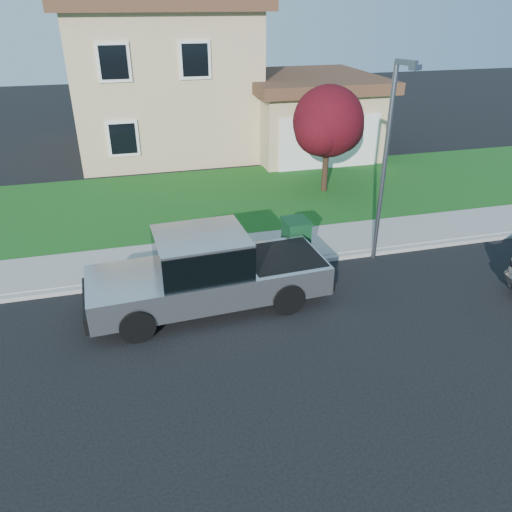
% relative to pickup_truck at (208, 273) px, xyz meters
% --- Properties ---
extents(ground, '(80.00, 80.00, 0.00)m').
position_rel_pickup_truck_xyz_m(ground, '(0.53, -1.44, -0.91)').
color(ground, black).
rests_on(ground, ground).
extents(curb, '(40.00, 0.20, 0.12)m').
position_rel_pickup_truck_xyz_m(curb, '(1.53, 1.46, -0.85)').
color(curb, gray).
rests_on(curb, ground).
extents(sidewalk, '(40.00, 2.00, 0.15)m').
position_rel_pickup_truck_xyz_m(sidewalk, '(1.53, 2.56, -0.83)').
color(sidewalk, gray).
rests_on(sidewalk, ground).
extents(lawn, '(40.00, 7.00, 0.10)m').
position_rel_pickup_truck_xyz_m(lawn, '(1.53, 7.06, -0.86)').
color(lawn, '#154916').
rests_on(lawn, ground).
extents(house, '(14.00, 11.30, 6.85)m').
position_rel_pickup_truck_xyz_m(house, '(1.84, 14.94, 2.26)').
color(house, tan).
rests_on(house, ground).
extents(pickup_truck, '(6.03, 2.40, 1.95)m').
position_rel_pickup_truck_xyz_m(pickup_truck, '(0.00, 0.00, 0.00)').
color(pickup_truck, black).
rests_on(pickup_truck, ground).
extents(woman, '(0.60, 0.43, 1.71)m').
position_rel_pickup_truck_xyz_m(woman, '(0.37, 1.31, -0.10)').
color(woman, tan).
rests_on(woman, ground).
extents(ornamental_tree, '(2.92, 2.63, 4.00)m').
position_rel_pickup_truck_xyz_m(ornamental_tree, '(5.80, 6.84, 1.75)').
color(ornamental_tree, black).
rests_on(ornamental_tree, lawn).
extents(trash_bin, '(0.73, 0.83, 1.15)m').
position_rel_pickup_truck_xyz_m(trash_bin, '(2.83, 1.66, -0.17)').
color(trash_bin, '#0E351A').
rests_on(trash_bin, sidewalk).
extents(street_lamp, '(0.46, 0.71, 5.52)m').
position_rel_pickup_truck_xyz_m(street_lamp, '(5.17, 1.24, 2.24)').
color(street_lamp, slate).
rests_on(street_lamp, ground).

